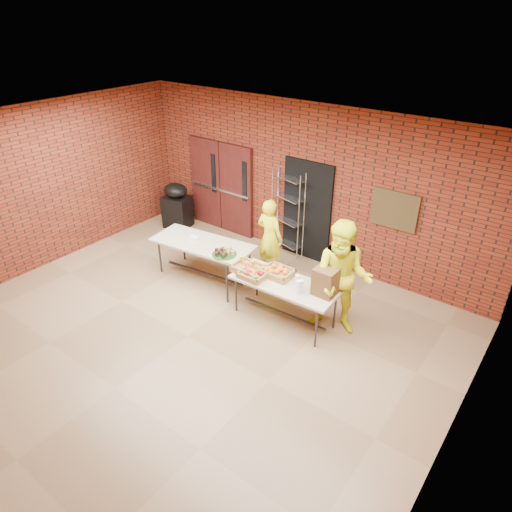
{
  "coord_description": "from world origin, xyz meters",
  "views": [
    {
      "loc": [
        4.44,
        -3.98,
        4.81
      ],
      "look_at": [
        0.36,
        1.4,
        1.01
      ],
      "focal_mm": 32.0,
      "sensor_mm": 36.0,
      "label": 1
    }
  ],
  "objects_px": {
    "table_right": "(285,286)",
    "volunteer_man": "(342,279)",
    "covered_grill": "(177,205)",
    "volunteer_woman": "(270,237)",
    "wire_rack": "(288,214)",
    "table_left": "(203,246)",
    "coffee_dispenser": "(325,282)"
  },
  "relations": [
    {
      "from": "table_right",
      "to": "volunteer_man",
      "type": "distance_m",
      "value": 0.97
    },
    {
      "from": "covered_grill",
      "to": "volunteer_woman",
      "type": "relative_size",
      "value": 0.69
    },
    {
      "from": "wire_rack",
      "to": "table_left",
      "type": "xyz_separation_m",
      "value": [
        -0.71,
        -1.84,
        -0.19
      ]
    },
    {
      "from": "table_left",
      "to": "coffee_dispenser",
      "type": "bearing_deg",
      "value": -7.97
    },
    {
      "from": "wire_rack",
      "to": "table_right",
      "type": "relative_size",
      "value": 1.01
    },
    {
      "from": "coffee_dispenser",
      "to": "volunteer_woman",
      "type": "xyz_separation_m",
      "value": [
        -1.79,
        1.0,
        -0.18
      ]
    },
    {
      "from": "covered_grill",
      "to": "volunteer_man",
      "type": "xyz_separation_m",
      "value": [
        4.99,
        -1.21,
        0.44
      ]
    },
    {
      "from": "table_left",
      "to": "table_right",
      "type": "relative_size",
      "value": 1.12
    },
    {
      "from": "wire_rack",
      "to": "coffee_dispenser",
      "type": "bearing_deg",
      "value": -29.15
    },
    {
      "from": "table_right",
      "to": "volunteer_woman",
      "type": "height_order",
      "value": "volunteer_woman"
    },
    {
      "from": "table_right",
      "to": "coffee_dispenser",
      "type": "relative_size",
      "value": 4.02
    },
    {
      "from": "table_right",
      "to": "coffee_dispenser",
      "type": "xyz_separation_m",
      "value": [
        0.68,
        0.11,
        0.29
      ]
    },
    {
      "from": "table_left",
      "to": "covered_grill",
      "type": "distance_m",
      "value": 2.57
    },
    {
      "from": "coffee_dispenser",
      "to": "volunteer_man",
      "type": "relative_size",
      "value": 0.23
    },
    {
      "from": "wire_rack",
      "to": "table_left",
      "type": "relative_size",
      "value": 0.91
    },
    {
      "from": "covered_grill",
      "to": "volunteer_woman",
      "type": "distance_m",
      "value": 3.06
    },
    {
      "from": "coffee_dispenser",
      "to": "covered_grill",
      "type": "bearing_deg",
      "value": 163.52
    },
    {
      "from": "coffee_dispenser",
      "to": "volunteer_woman",
      "type": "relative_size",
      "value": 0.29
    },
    {
      "from": "wire_rack",
      "to": "table_right",
      "type": "distance_m",
      "value": 2.36
    },
    {
      "from": "volunteer_woman",
      "to": "volunteer_man",
      "type": "height_order",
      "value": "volunteer_man"
    },
    {
      "from": "table_right",
      "to": "coffee_dispenser",
      "type": "bearing_deg",
      "value": 6.54
    },
    {
      "from": "table_right",
      "to": "volunteer_woman",
      "type": "relative_size",
      "value": 1.17
    },
    {
      "from": "wire_rack",
      "to": "table_right",
      "type": "xyz_separation_m",
      "value": [
        1.27,
        -1.97,
        -0.25
      ]
    },
    {
      "from": "volunteer_man",
      "to": "coffee_dispenser",
      "type": "bearing_deg",
      "value": -147.8
    },
    {
      "from": "wire_rack",
      "to": "volunteer_man",
      "type": "xyz_separation_m",
      "value": [
        2.13,
        -1.65,
        0.05
      ]
    },
    {
      "from": "covered_grill",
      "to": "volunteer_man",
      "type": "distance_m",
      "value": 5.15
    },
    {
      "from": "table_right",
      "to": "wire_rack",
      "type": "bearing_deg",
      "value": 120.2
    },
    {
      "from": "coffee_dispenser",
      "to": "covered_grill",
      "type": "xyz_separation_m",
      "value": [
        -4.81,
        1.42,
        -0.43
      ]
    },
    {
      "from": "coffee_dispenser",
      "to": "volunteer_man",
      "type": "distance_m",
      "value": 0.28
    },
    {
      "from": "coffee_dispenser",
      "to": "table_left",
      "type": "bearing_deg",
      "value": 179.46
    },
    {
      "from": "table_left",
      "to": "covered_grill",
      "type": "height_order",
      "value": "covered_grill"
    },
    {
      "from": "table_right",
      "to": "table_left",
      "type": "bearing_deg",
      "value": 173.66
    }
  ]
}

